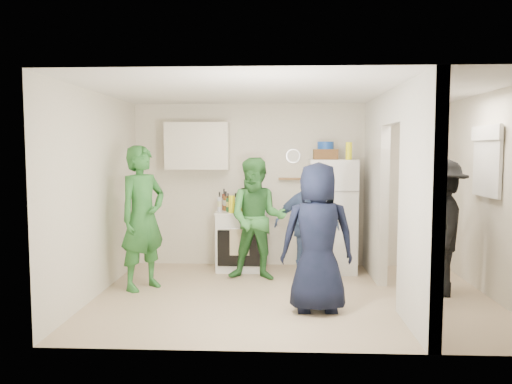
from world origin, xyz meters
TOP-DOWN VIEW (x-y plane):
  - floor at (0.00, 0.00)m, footprint 4.80×4.80m
  - wall_back at (0.00, 1.70)m, footprint 4.80×0.00m
  - wall_front at (0.00, -1.70)m, footprint 4.80×0.00m
  - wall_left at (-2.40, 0.00)m, footprint 0.00×3.40m
  - wall_right at (2.40, 0.00)m, footprint 0.00×3.40m
  - ceiling at (0.00, 0.00)m, footprint 4.80×4.80m
  - partition_pier_back at (1.20, 1.10)m, footprint 0.12×1.20m
  - partition_pier_front at (1.20, -1.10)m, footprint 0.12×1.20m
  - partition_header at (1.20, 0.00)m, footprint 0.12×1.00m
  - stove at (-0.73, 1.37)m, footprint 0.74×0.62m
  - upper_cabinet at (-1.40, 1.52)m, footprint 0.95×0.34m
  - fridge at (0.61, 1.34)m, footprint 0.68×0.66m
  - wicker_basket at (0.51, 1.39)m, footprint 0.35×0.25m
  - blue_bowl at (0.51, 1.39)m, footprint 0.24×0.24m
  - yellow_cup_stack_top at (0.83, 1.24)m, footprint 0.09×0.09m
  - wall_clock at (0.05, 1.68)m, footprint 0.22×0.02m
  - spice_shelf at (0.00, 1.65)m, footprint 0.35×0.08m
  - nook_window at (2.38, 0.20)m, footprint 0.03×0.70m
  - nook_window_frame at (2.36, 0.20)m, footprint 0.04×0.76m
  - nook_valance at (2.34, 0.20)m, footprint 0.04×0.82m
  - yellow_cup_stack_stove at (-0.85, 1.15)m, footprint 0.09×0.09m
  - red_cup at (-0.51, 1.17)m, footprint 0.09×0.09m
  - person_green_left at (-1.91, 0.27)m, footprint 0.76×0.80m
  - person_green_center at (-0.47, 0.80)m, footprint 0.86×0.70m
  - person_denim at (0.21, 0.79)m, footprint 0.92×0.46m
  - person_navy at (0.26, -0.55)m, footprint 0.84×0.57m
  - person_nook at (1.81, 0.17)m, footprint 0.81×1.19m
  - bottle_a at (-1.00, 1.49)m, footprint 0.06×0.06m
  - bottle_b at (-0.92, 1.29)m, footprint 0.06×0.06m
  - bottle_c at (-0.82, 1.51)m, footprint 0.07×0.07m
  - bottle_d at (-0.72, 1.32)m, footprint 0.06×0.06m
  - bottle_e at (-0.64, 1.55)m, footprint 0.07×0.07m
  - bottle_f at (-0.55, 1.39)m, footprint 0.06×0.06m
  - bottle_g at (-0.46, 1.50)m, footprint 0.07×0.07m
  - bottle_h at (-1.04, 1.25)m, footprint 0.06×0.06m
  - bottle_i at (-0.66, 1.47)m, footprint 0.07×0.07m
  - bottle_j at (-0.43, 1.29)m, footprint 0.08×0.08m
  - bottle_k at (-0.97, 1.42)m, footprint 0.08×0.08m

SIDE VIEW (x-z plane):
  - floor at x=0.00m, z-range 0.00..0.00m
  - stove at x=-0.73m, z-range 0.00..0.88m
  - person_denim at x=0.21m, z-range 0.00..1.52m
  - fridge at x=0.61m, z-range 0.00..1.65m
  - person_navy at x=0.26m, z-range 0.00..1.66m
  - person_green_center at x=-0.47m, z-range 0.00..1.69m
  - person_nook at x=1.81m, z-range 0.00..1.69m
  - person_green_left at x=-1.91m, z-range 0.00..1.85m
  - red_cup at x=-0.51m, z-range 0.88..1.00m
  - yellow_cup_stack_stove at x=-0.85m, z-range 0.88..1.13m
  - bottle_c at x=-0.82m, z-range 0.88..1.14m
  - bottle_i at x=-0.66m, z-range 0.88..1.14m
  - bottle_f at x=-0.55m, z-range 0.88..1.16m
  - bottle_b at x=-0.92m, z-range 0.88..1.16m
  - bottle_e at x=-0.64m, z-range 0.88..1.17m
  - bottle_k at x=-0.97m, z-range 0.88..1.17m
  - bottle_h at x=-1.04m, z-range 0.88..1.18m
  - bottle_d at x=-0.72m, z-range 0.88..1.19m
  - bottle_j at x=-0.43m, z-range 0.88..1.20m
  - bottle_a at x=-1.00m, z-range 0.88..1.21m
  - bottle_g at x=-0.46m, z-range 0.88..1.21m
  - wall_back at x=0.00m, z-range -1.15..3.65m
  - wall_front at x=0.00m, z-range -1.15..3.65m
  - wall_left at x=-2.40m, z-range -0.45..2.95m
  - wall_right at x=2.40m, z-range -0.45..2.95m
  - partition_pier_back at x=1.20m, z-range 0.00..2.50m
  - partition_pier_front at x=1.20m, z-range 0.00..2.50m
  - spice_shelf at x=0.00m, z-range 1.34..1.36m
  - nook_window at x=2.38m, z-range 1.25..2.05m
  - nook_window_frame at x=2.36m, z-range 1.22..2.08m
  - wall_clock at x=0.05m, z-range 1.59..1.81m
  - wicker_basket at x=0.51m, z-range 1.65..1.80m
  - yellow_cup_stack_top at x=0.83m, z-range 1.65..1.90m
  - upper_cabinet at x=-1.40m, z-range 1.50..2.20m
  - blue_bowl at x=0.51m, z-range 1.80..1.91m
  - nook_valance at x=2.34m, z-range 1.91..2.09m
  - partition_header at x=1.20m, z-range 2.10..2.50m
  - ceiling at x=0.00m, z-range 2.50..2.50m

